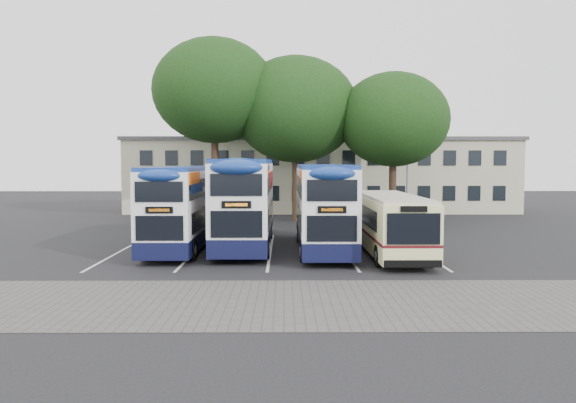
# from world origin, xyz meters

# --- Properties ---
(ground) EXTENTS (120.00, 120.00, 0.00)m
(ground) POSITION_xyz_m (0.00, 0.00, 0.00)
(ground) COLOR black
(ground) RESTS_ON ground
(paving_strip) EXTENTS (40.00, 6.00, 0.01)m
(paving_strip) POSITION_xyz_m (-2.00, -5.00, 0.01)
(paving_strip) COLOR #595654
(paving_strip) RESTS_ON ground
(bay_lines) EXTENTS (14.12, 11.00, 0.01)m
(bay_lines) POSITION_xyz_m (-3.75, 5.00, 0.01)
(bay_lines) COLOR silver
(bay_lines) RESTS_ON ground
(depot_building) EXTENTS (32.40, 8.40, 6.20)m
(depot_building) POSITION_xyz_m (0.00, 26.99, 3.15)
(depot_building) COLOR #BDB899
(depot_building) RESTS_ON ground
(lamp_post) EXTENTS (0.25, 1.05, 9.06)m
(lamp_post) POSITION_xyz_m (6.00, 19.97, 5.08)
(lamp_post) COLOR gray
(lamp_post) RESTS_ON ground
(tree_left) EXTENTS (8.53, 8.53, 12.73)m
(tree_left) POSITION_xyz_m (-7.94, 17.84, 9.09)
(tree_left) COLOR black
(tree_left) RESTS_ON ground
(tree_mid) EXTENTS (8.74, 8.74, 11.57)m
(tree_mid) POSITION_xyz_m (-2.30, 18.23, 7.84)
(tree_mid) COLOR black
(tree_mid) RESTS_ON ground
(tree_right) EXTENTS (7.54, 7.54, 10.26)m
(tree_right) POSITION_xyz_m (4.31, 16.89, 7.04)
(tree_right) COLOR black
(tree_right) RESTS_ON ground
(bus_dd_left) EXTENTS (2.29, 9.47, 3.94)m
(bus_dd_left) POSITION_xyz_m (-8.01, 5.30, 2.17)
(bus_dd_left) COLOR #0E1033
(bus_dd_left) RESTS_ON ground
(bus_dd_mid) EXTENTS (2.50, 10.30, 4.29)m
(bus_dd_mid) POSITION_xyz_m (-4.99, 5.86, 2.36)
(bus_dd_mid) COLOR #0E1033
(bus_dd_mid) RESTS_ON ground
(bus_dd_right) EXTENTS (2.35, 9.71, 4.04)m
(bus_dd_right) POSITION_xyz_m (-1.27, 4.89, 2.23)
(bus_dd_right) COLOR #0E1033
(bus_dd_right) RESTS_ON ground
(bus_single) EXTENTS (2.30, 9.03, 2.69)m
(bus_single) POSITION_xyz_m (1.66, 3.69, 1.52)
(bus_single) COLOR #FDFBA9
(bus_single) RESTS_ON ground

